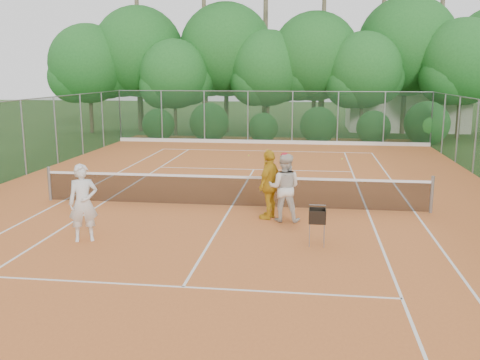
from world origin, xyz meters
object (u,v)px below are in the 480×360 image
(player_center_grp, at_px, (284,187))
(ball_hopper, at_px, (317,217))
(player_yellow, at_px, (270,184))
(player_white, at_px, (83,203))

(player_center_grp, bearing_deg, ball_hopper, -66.24)
(player_yellow, relative_size, ball_hopper, 2.20)
(ball_hopper, bearing_deg, player_center_grp, 108.85)
(ball_hopper, bearing_deg, player_white, 179.07)
(player_white, height_order, player_yellow, player_yellow)
(player_white, relative_size, ball_hopper, 2.15)
(player_yellow, xyz_separation_m, ball_hopper, (1.32, -2.25, -0.27))
(player_white, bearing_deg, player_yellow, 7.70)
(player_white, height_order, ball_hopper, player_white)
(player_center_grp, height_order, player_yellow, player_yellow)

